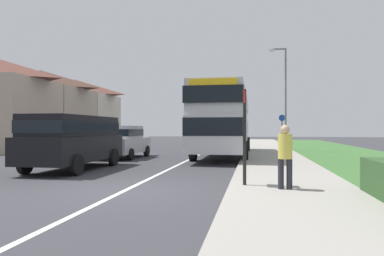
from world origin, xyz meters
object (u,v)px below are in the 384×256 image
double_decker_bus (224,119)px  street_lamp_mid (284,92)px  parked_van_black (74,137)px  pedestrian_at_stop (285,154)px  bus_stop_sign (245,130)px  cycle_route_sign (282,131)px  parked_car_silver (123,140)px

double_decker_bus → street_lamp_mid: bearing=47.8°
parked_van_black → pedestrian_at_stop: size_ratio=3.09×
pedestrian_at_stop → street_lamp_mid: bearing=85.5°
bus_stop_sign → cycle_route_sign: bearing=82.3°
cycle_route_sign → street_lamp_mid: street_lamp_mid is taller
parked_car_silver → pedestrian_at_stop: (7.61, -9.26, 0.04)m
pedestrian_at_stop → street_lamp_mid: size_ratio=0.24×
cycle_route_sign → parked_car_silver: bearing=-141.2°
double_decker_bus → parked_car_silver: double_decker_bus is taller
parked_van_black → cycle_route_sign: 15.18m
pedestrian_at_stop → parked_car_silver: bearing=129.4°
double_decker_bus → street_lamp_mid: 5.70m
bus_stop_sign → street_lamp_mid: street_lamp_mid is taller
parked_van_black → bus_stop_sign: size_ratio=1.99×
double_decker_bus → bus_stop_sign: bearing=-82.5°
bus_stop_sign → cycle_route_sign: size_ratio=1.03×
street_lamp_mid → pedestrian_at_stop: bearing=-94.5°
bus_stop_sign → pedestrian_at_stop: bearing=-26.2°
bus_stop_sign → cycle_route_sign: bus_stop_sign is taller
parked_car_silver → pedestrian_at_stop: parked_car_silver is taller
parked_car_silver → cycle_route_sign: 11.25m
parked_car_silver → bus_stop_sign: (6.63, -8.77, 0.60)m
street_lamp_mid → parked_van_black: bearing=-127.2°
parked_van_black → street_lamp_mid: size_ratio=0.75×
bus_stop_sign → parked_van_black: bearing=152.8°
parked_van_black → street_lamp_mid: bearing=52.8°
pedestrian_at_stop → bus_stop_sign: bearing=153.8°
pedestrian_at_stop → parked_van_black: bearing=153.0°
pedestrian_at_stop → cycle_route_sign: cycle_route_sign is taller
parked_van_black → pedestrian_at_stop: bearing=-27.0°
pedestrian_at_stop → cycle_route_sign: bearing=85.9°
double_decker_bus → parked_van_black: double_decker_bus is taller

